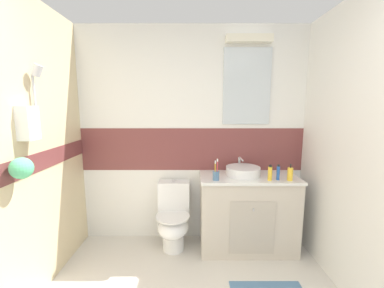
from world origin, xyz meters
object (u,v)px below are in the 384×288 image
toilet (173,218)px  sink_basin (242,171)px  toothbrush_cup (215,175)px  soap_dispenser (289,174)px  deodorant_spray_can (269,173)px  toothpaste_tube_upright (277,173)px

toilet → sink_basin: bearing=2.1°
toilet → toothbrush_cup: (0.46, -0.16, 0.55)m
soap_dispenser → deodorant_spray_can: 0.21m
soap_dispenser → toothbrush_cup: bearing=179.0°
toothbrush_cup → soap_dispenser: (0.76, -0.01, 0.01)m
sink_basin → toothbrush_cup: 0.37m
toilet → toothbrush_cup: bearing=-18.8°
deodorant_spray_can → toothpaste_tube_upright: bearing=12.7°
toothpaste_tube_upright → toothbrush_cup: bearing=-179.1°
toilet → deodorant_spray_can: (1.01, -0.17, 0.57)m
toilet → toothpaste_tube_upright: bearing=-7.5°
soap_dispenser → toothpaste_tube_upright: bearing=168.7°
toothbrush_cup → toothpaste_tube_upright: toothbrush_cup is taller
sink_basin → toilet: bearing=-177.9°
sink_basin → soap_dispenser: bearing=-24.0°
toilet → soap_dispenser: size_ratio=4.35×
sink_basin → toilet: 0.95m
deodorant_spray_can → toothbrush_cup: bearing=178.9°
sink_basin → soap_dispenser: soap_dispenser is taller
sink_basin → toothbrush_cup: (-0.32, -0.18, 0.00)m
sink_basin → deodorant_spray_can: size_ratio=2.57×
deodorant_spray_can → soap_dispenser: bearing=-0.6°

